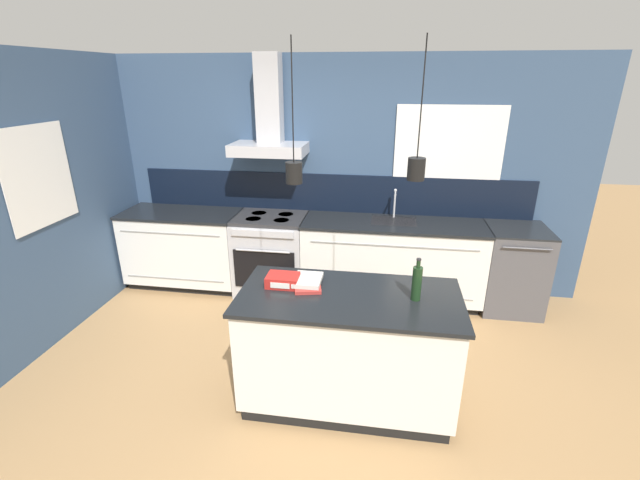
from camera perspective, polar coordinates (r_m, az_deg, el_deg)
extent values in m
plane|color=#A87F51|center=(3.65, -3.04, -19.55)|extent=(16.00, 16.00, 0.00)
cube|color=#354C6B|center=(4.89, 1.51, 8.38)|extent=(5.60, 0.06, 2.60)
cube|color=black|center=(4.90, 1.43, 6.28)|extent=(4.42, 0.02, 0.43)
cube|color=white|center=(4.80, 16.72, 11.15)|extent=(1.12, 0.01, 0.96)
cube|color=black|center=(4.80, 16.71, 11.17)|extent=(1.04, 0.01, 0.88)
cube|color=#B5B5BA|center=(4.70, -6.83, 11.95)|extent=(0.80, 0.46, 0.12)
cube|color=#B5B5BA|center=(4.74, -6.80, 18.22)|extent=(0.26, 0.20, 0.90)
cylinder|color=black|center=(2.78, -3.68, 17.95)|extent=(0.01, 0.01, 0.75)
cylinder|color=black|center=(2.84, -3.47, 8.96)|extent=(0.11, 0.11, 0.14)
sphere|color=#F9D18C|center=(2.84, -3.47, 8.96)|extent=(0.06, 0.06, 0.06)
cylinder|color=black|center=(2.71, 13.45, 17.89)|extent=(0.01, 0.01, 0.70)
cylinder|color=black|center=(2.76, 12.71, 9.20)|extent=(0.11, 0.11, 0.14)
sphere|color=#F9D18C|center=(2.76, 12.71, 9.20)|extent=(0.06, 0.06, 0.06)
cube|color=#354C6B|center=(4.69, -32.03, 4.58)|extent=(0.06, 3.80, 2.60)
cube|color=white|center=(4.50, -33.41, 7.04)|extent=(0.01, 0.76, 0.88)
cube|color=black|center=(4.50, -33.48, 7.04)|extent=(0.01, 0.68, 0.80)
cube|color=black|center=(5.51, -16.96, -4.94)|extent=(1.28, 0.56, 0.09)
cube|color=silver|center=(5.31, -17.60, -0.80)|extent=(1.32, 0.62, 0.79)
cube|color=gray|center=(4.96, -19.48, 0.81)|extent=(1.16, 0.01, 0.01)
cube|color=gray|center=(5.16, -18.75, -4.92)|extent=(1.16, 0.01, 0.01)
cube|color=black|center=(5.18, -18.09, 3.41)|extent=(1.34, 0.64, 0.03)
cube|color=black|center=(5.00, 9.19, -6.97)|extent=(1.87, 0.56, 0.09)
cube|color=silver|center=(4.79, 9.50, -2.48)|extent=(1.93, 0.62, 0.79)
cube|color=gray|center=(4.39, 9.72, -0.82)|extent=(1.70, 0.01, 0.01)
cube|color=gray|center=(4.62, 9.30, -7.16)|extent=(1.70, 0.01, 0.01)
cube|color=black|center=(4.64, 9.80, 2.16)|extent=(1.95, 0.64, 0.03)
cube|color=#262628|center=(4.68, 9.80, 2.48)|extent=(0.48, 0.34, 0.01)
cylinder|color=#B5B5BA|center=(4.76, 9.91, 4.77)|extent=(0.02, 0.02, 0.31)
sphere|color=#B5B5BA|center=(4.72, 10.02, 6.54)|extent=(0.03, 0.03, 0.03)
cylinder|color=#B5B5BA|center=(4.67, 10.02, 6.12)|extent=(0.02, 0.12, 0.02)
cube|color=#B5B5BA|center=(4.96, -6.47, -2.07)|extent=(0.79, 0.62, 0.87)
cube|color=black|center=(4.70, -7.45, -3.97)|extent=(0.68, 0.02, 0.44)
cylinder|color=#B5B5BA|center=(4.59, -7.66, -1.48)|extent=(0.59, 0.02, 0.02)
cube|color=#B5B5BA|center=(4.54, -7.71, 0.83)|extent=(0.68, 0.02, 0.07)
cube|color=#2D2D30|center=(4.80, -6.69, 2.93)|extent=(0.79, 0.60, 0.04)
cylinder|color=black|center=(4.94, -8.14, 3.59)|extent=(0.17, 0.17, 0.00)
cylinder|color=black|center=(4.86, -4.57, 3.44)|extent=(0.17, 0.17, 0.00)
cylinder|color=black|center=(4.74, -8.88, 2.81)|extent=(0.17, 0.17, 0.00)
cylinder|color=black|center=(4.66, -5.18, 2.64)|extent=(0.17, 0.17, 0.00)
cube|color=#4C4C51|center=(5.00, 24.24, -3.61)|extent=(0.61, 0.62, 0.89)
cube|color=black|center=(4.84, 25.03, 1.30)|extent=(0.61, 0.62, 0.02)
cylinder|color=#4C4C51|center=(4.57, 25.93, -1.04)|extent=(0.46, 0.02, 0.02)
cube|color=black|center=(3.58, 3.59, -19.57)|extent=(1.49, 0.71, 0.09)
cube|color=silver|center=(3.31, 3.76, -13.79)|extent=(1.55, 0.74, 0.79)
cube|color=black|center=(3.10, 3.95, -7.55)|extent=(1.60, 0.79, 0.03)
cylinder|color=#193319|center=(3.04, 12.77, -5.69)|extent=(0.07, 0.07, 0.25)
cylinder|color=#193319|center=(2.98, 13.00, -3.10)|extent=(0.03, 0.03, 0.06)
cylinder|color=#262628|center=(2.97, 13.05, -2.54)|extent=(0.03, 0.03, 0.01)
cube|color=#B2332D|center=(3.22, -1.68, -5.72)|extent=(0.26, 0.37, 0.03)
cube|color=silver|center=(3.20, -1.64, -5.34)|extent=(0.20, 0.25, 0.03)
cube|color=red|center=(3.21, -4.98, -5.37)|extent=(0.24, 0.17, 0.08)
cube|color=white|center=(3.13, -5.37, -6.09)|extent=(0.14, 0.01, 0.04)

